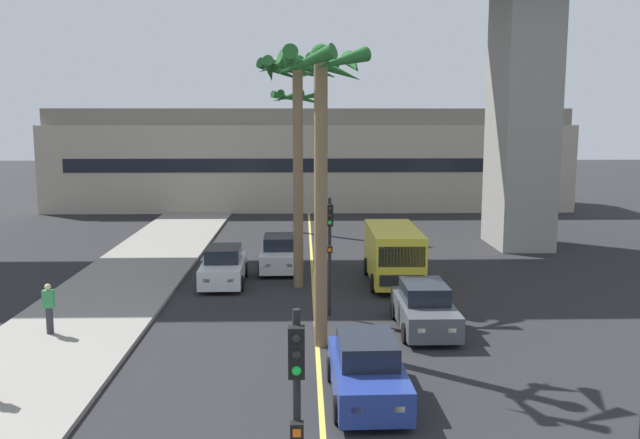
% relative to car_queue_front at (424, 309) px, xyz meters
% --- Properties ---
extents(sidewalk_left, '(4.80, 80.00, 0.15)m').
position_rel_car_queue_front_xyz_m(sidewalk_left, '(-11.56, -2.87, -0.65)').
color(sidewalk_left, gray).
rests_on(sidewalk_left, ground).
extents(lane_stripe_center, '(0.14, 56.00, 0.01)m').
position_rel_car_queue_front_xyz_m(lane_stripe_center, '(-3.56, 5.13, -0.72)').
color(lane_stripe_center, '#DBCC4C').
rests_on(lane_stripe_center, ground).
extents(pier_building_backdrop, '(39.23, 8.04, 7.60)m').
position_rel_car_queue_front_xyz_m(pier_building_backdrop, '(-3.56, 31.76, 3.02)').
color(pier_building_backdrop, '#BCB29E').
rests_on(pier_building_backdrop, ground).
extents(car_queue_front, '(1.85, 4.11, 1.56)m').
position_rel_car_queue_front_xyz_m(car_queue_front, '(0.00, 0.00, 0.00)').
color(car_queue_front, '#4C5156').
rests_on(car_queue_front, ground).
extents(car_queue_second, '(1.91, 4.14, 1.56)m').
position_rel_car_queue_front_xyz_m(car_queue_second, '(-2.41, -5.55, 0.00)').
color(car_queue_second, navy).
rests_on(car_queue_second, ground).
extents(car_queue_third, '(1.90, 4.13, 1.56)m').
position_rel_car_queue_front_xyz_m(car_queue_third, '(-5.08, 9.21, 0.00)').
color(car_queue_third, white).
rests_on(car_queue_third, ground).
extents(car_queue_fourth, '(1.90, 4.13, 1.56)m').
position_rel_car_queue_front_xyz_m(car_queue_fourth, '(-7.34, 6.51, 0.00)').
color(car_queue_fourth, white).
rests_on(car_queue_fourth, ground).
extents(delivery_van, '(2.18, 5.26, 2.36)m').
position_rel_car_queue_front_xyz_m(delivery_van, '(-0.19, 6.44, 0.57)').
color(delivery_van, yellow).
rests_on(delivery_van, ground).
extents(traffic_light_median_near, '(0.24, 0.37, 4.20)m').
position_rel_car_queue_front_xyz_m(traffic_light_median_near, '(-4.09, -12.20, 1.99)').
color(traffic_light_median_near, black).
rests_on(traffic_light_median_near, ground).
extents(traffic_light_median_far, '(0.24, 0.37, 4.20)m').
position_rel_car_queue_front_xyz_m(traffic_light_median_far, '(-3.06, 1.68, 1.99)').
color(traffic_light_median_far, black).
rests_on(traffic_light_median_far, ground).
extents(palm_tree_near_median, '(3.39, 3.50, 8.64)m').
position_rel_car_queue_front_xyz_m(palm_tree_near_median, '(-4.25, 19.42, 6.14)').
color(palm_tree_near_median, brown).
rests_on(palm_tree_near_median, ground).
extents(palm_tree_mid_median, '(3.44, 3.43, 9.42)m').
position_rel_car_queue_front_xyz_m(palm_tree_mid_median, '(-4.17, 5.93, 6.85)').
color(palm_tree_mid_median, brown).
rests_on(palm_tree_mid_median, ground).
extents(palm_tree_far_median, '(2.89, 2.99, 9.05)m').
position_rel_car_queue_front_xyz_m(palm_tree_far_median, '(-3.44, -1.48, 6.24)').
color(palm_tree_far_median, brown).
rests_on(palm_tree_far_median, ground).
extents(pedestrian_mid_block, '(0.34, 0.22, 1.62)m').
position_rel_car_queue_front_xyz_m(pedestrian_mid_block, '(-12.03, -0.55, 0.28)').
color(pedestrian_mid_block, '#2D2D38').
rests_on(pedestrian_mid_block, sidewalk_left).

